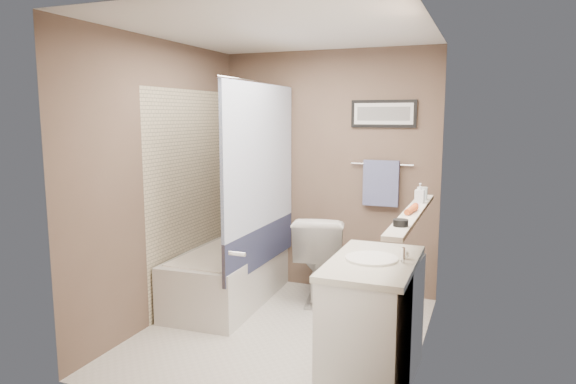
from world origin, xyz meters
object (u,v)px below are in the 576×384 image
at_px(vanity, 373,325).
at_px(glass_jar, 422,194).
at_px(hair_brush_front, 411,210).
at_px(toilet, 321,256).
at_px(soap_bottle, 420,193).
at_px(bathtub, 229,275).
at_px(hair_brush_back, 413,208).
at_px(candle_bowl_near, 401,223).

relative_size(vanity, glass_jar, 9.00).
xyz_separation_m(vanity, hair_brush_front, (0.19, 0.27, 0.74)).
xyz_separation_m(toilet, soap_bottle, (0.99, -0.69, 0.77)).
height_order(bathtub, hair_brush_back, hair_brush_back).
bearing_deg(glass_jar, bathtub, 174.81).
height_order(hair_brush_back, glass_jar, glass_jar).
bearing_deg(toilet, candle_bowl_near, 111.08).
distance_m(vanity, glass_jar, 1.15).
bearing_deg(toilet, hair_brush_back, 122.05).
height_order(bathtub, candle_bowl_near, candle_bowl_near).
distance_m(vanity, soap_bottle, 1.07).
height_order(candle_bowl_near, hair_brush_back, hair_brush_back).
relative_size(hair_brush_front, hair_brush_back, 1.00).
bearing_deg(hair_brush_back, toilet, 133.17).
bearing_deg(hair_brush_front, hair_brush_back, 90.00).
height_order(toilet, glass_jar, glass_jar).
distance_m(bathtub, hair_brush_back, 2.10).
bearing_deg(soap_bottle, vanity, -104.86).
relative_size(toilet, candle_bowl_near, 9.29).
distance_m(candle_bowl_near, hair_brush_back, 0.51).
relative_size(toilet, soap_bottle, 5.64).
bearing_deg(candle_bowl_near, vanity, 136.07).
xyz_separation_m(toilet, hair_brush_back, (0.99, -1.05, 0.72)).
distance_m(bathtub, candle_bowl_near, 2.32).
distance_m(bathtub, hair_brush_front, 2.12).
bearing_deg(candle_bowl_near, toilet, 122.20).
bearing_deg(vanity, glass_jar, 80.85).
bearing_deg(hair_brush_front, glass_jar, 90.00).
bearing_deg(hair_brush_back, soap_bottle, 90.00).
bearing_deg(candle_bowl_near, glass_jar, 90.00).
relative_size(bathtub, hair_brush_back, 6.82).
xyz_separation_m(hair_brush_back, glass_jar, (0.00, 0.51, 0.03)).
xyz_separation_m(candle_bowl_near, glass_jar, (0.00, 1.02, 0.03)).
distance_m(candle_bowl_near, soap_bottle, 0.88).
relative_size(vanity, hair_brush_back, 4.09).
bearing_deg(toilet, bathtub, 14.44).
xyz_separation_m(glass_jar, soap_bottle, (0.00, -0.14, 0.02)).
xyz_separation_m(hair_brush_front, glass_jar, (0.00, 0.57, 0.03)).
distance_m(toilet, glass_jar, 1.35).
bearing_deg(bathtub, toilet, 23.13).
xyz_separation_m(vanity, hair_brush_back, (0.19, 0.34, 0.74)).
distance_m(glass_jar, soap_bottle, 0.15).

